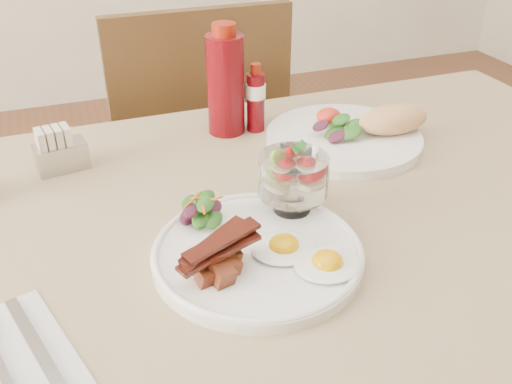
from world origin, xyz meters
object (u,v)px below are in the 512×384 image
at_px(fruit_cup, 293,176).
at_px(second_plate, 355,132).
at_px(table, 300,262).
at_px(main_plate, 258,254).
at_px(chair_far, 195,156).
at_px(ketchup_bottle, 226,83).
at_px(hot_sauce_bottle, 256,99).
at_px(sugar_caddy, 59,152).

height_order(fruit_cup, second_plate, fruit_cup).
xyz_separation_m(table, main_plate, (-0.10, -0.08, 0.10)).
bearing_deg(chair_far, table, -90.00).
bearing_deg(ketchup_bottle, main_plate, -101.99).
relative_size(table, main_plate, 4.75).
bearing_deg(second_plate, hot_sauce_bottle, 143.97).
xyz_separation_m(table, second_plate, (0.19, 0.19, 0.11)).
distance_m(main_plate, second_plate, 0.40).
xyz_separation_m(table, ketchup_bottle, (-0.02, 0.32, 0.19)).
relative_size(main_plate, sugar_caddy, 3.10).
distance_m(table, main_plate, 0.16).
relative_size(fruit_cup, sugar_caddy, 1.13).
relative_size(chair_far, hot_sauce_bottle, 7.05).
relative_size(second_plate, ketchup_bottle, 1.48).
relative_size(main_plate, ketchup_bottle, 1.35).
relative_size(fruit_cup, ketchup_bottle, 0.49).
distance_m(chair_far, main_plate, 0.78).
bearing_deg(second_plate, chair_far, 112.28).
bearing_deg(table, fruit_cup, -175.68).
bearing_deg(table, second_plate, 44.89).
relative_size(chair_far, fruit_cup, 9.14).
height_order(ketchup_bottle, sugar_caddy, ketchup_bottle).
xyz_separation_m(second_plate, hot_sauce_bottle, (-0.15, 0.11, 0.04)).
bearing_deg(sugar_caddy, ketchup_bottle, -0.85).
distance_m(hot_sauce_bottle, sugar_caddy, 0.37).
bearing_deg(main_plate, chair_far, 82.38).
bearing_deg(fruit_cup, sugar_caddy, 138.23).
bearing_deg(fruit_cup, main_plate, -137.54).
height_order(main_plate, hot_sauce_bottle, hot_sauce_bottle).
xyz_separation_m(chair_far, sugar_caddy, (-0.32, -0.39, 0.26)).
bearing_deg(sugar_caddy, hot_sauce_bottle, -4.29).
distance_m(chair_far, ketchup_bottle, 0.47).
distance_m(table, second_plate, 0.29).
height_order(table, chair_far, chair_far).
distance_m(fruit_cup, hot_sauce_bottle, 0.31).
height_order(hot_sauce_bottle, sugar_caddy, hot_sauce_bottle).
height_order(chair_far, hot_sauce_bottle, chair_far).
xyz_separation_m(table, chair_far, (0.00, 0.66, -0.14)).
bearing_deg(ketchup_bottle, sugar_caddy, -171.35).
distance_m(chair_far, hot_sauce_bottle, 0.46).
bearing_deg(hot_sauce_bottle, second_plate, -36.03).
relative_size(chair_far, main_plate, 3.32).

